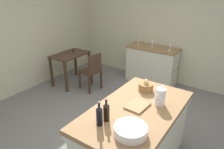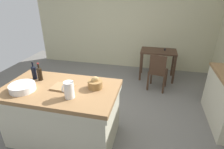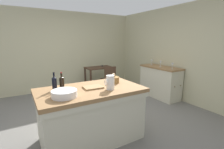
# 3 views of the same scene
# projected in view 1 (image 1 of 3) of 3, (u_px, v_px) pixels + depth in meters

# --- Properties ---
(ground_plane) EXTENTS (6.76, 6.76, 0.00)m
(ground_plane) POSITION_uv_depth(u_px,v_px,m) (110.00, 132.00, 3.60)
(ground_plane) COLOR #66635E
(wall_back) EXTENTS (5.32, 0.12, 2.60)m
(wall_back) POSITION_uv_depth(u_px,v_px,m) (8.00, 37.00, 4.43)
(wall_back) COLOR #B7B28E
(wall_back) RESTS_ON ground
(wall_right) EXTENTS (0.12, 5.20, 2.60)m
(wall_right) POSITION_uv_depth(u_px,v_px,m) (172.00, 30.00, 5.05)
(wall_right) COLOR #B7B28E
(wall_right) RESTS_ON ground
(island_table) EXTENTS (1.68, 0.95, 0.90)m
(island_table) POSITION_uv_depth(u_px,v_px,m) (135.00, 135.00, 2.80)
(island_table) COLOR olive
(island_table) RESTS_ON ground
(side_cabinet) EXTENTS (0.52, 1.26, 0.91)m
(side_cabinet) POSITION_uv_depth(u_px,v_px,m) (152.00, 65.00, 5.28)
(side_cabinet) COLOR olive
(side_cabinet) RESTS_ON ground
(writing_desk) EXTENTS (0.90, 0.56, 0.82)m
(writing_desk) POSITION_uv_depth(u_px,v_px,m) (70.00, 59.00, 5.13)
(writing_desk) COLOR #3D281C
(writing_desk) RESTS_ON ground
(wooden_chair) EXTENTS (0.47, 0.47, 0.89)m
(wooden_chair) POSITION_uv_depth(u_px,v_px,m) (92.00, 71.00, 4.86)
(wooden_chair) COLOR #3D281C
(wooden_chair) RESTS_ON ground
(pitcher) EXTENTS (0.17, 0.13, 0.27)m
(pitcher) POSITION_uv_depth(u_px,v_px,m) (160.00, 97.00, 2.68)
(pitcher) COLOR white
(pitcher) RESTS_ON island_table
(wash_bowl) EXTENTS (0.35, 0.35, 0.10)m
(wash_bowl) POSITION_uv_depth(u_px,v_px,m) (131.00, 130.00, 2.17)
(wash_bowl) COLOR white
(wash_bowl) RESTS_ON island_table
(bread_basket) EXTENTS (0.21, 0.21, 0.18)m
(bread_basket) POSITION_uv_depth(u_px,v_px,m) (146.00, 86.00, 3.05)
(bread_basket) COLOR olive
(bread_basket) RESTS_ON island_table
(cutting_board) EXTENTS (0.31, 0.24, 0.02)m
(cutting_board) POSITION_uv_depth(u_px,v_px,m) (137.00, 106.00, 2.67)
(cutting_board) COLOR #99754C
(cutting_board) RESTS_ON island_table
(wine_bottle_dark) EXTENTS (0.07, 0.07, 0.28)m
(wine_bottle_dark) POSITION_uv_depth(u_px,v_px,m) (106.00, 112.00, 2.37)
(wine_bottle_dark) COLOR black
(wine_bottle_dark) RESTS_ON island_table
(wine_bottle_amber) EXTENTS (0.07, 0.07, 0.29)m
(wine_bottle_amber) POSITION_uv_depth(u_px,v_px,m) (99.00, 116.00, 2.29)
(wine_bottle_amber) COLOR black
(wine_bottle_amber) RESTS_ON island_table
(wine_glass_far_left) EXTENTS (0.07, 0.07, 0.17)m
(wine_glass_far_left) POSITION_uv_depth(u_px,v_px,m) (170.00, 46.00, 4.80)
(wine_glass_far_left) COLOR white
(wine_glass_far_left) RESTS_ON side_cabinet
(wine_glass_left) EXTENTS (0.07, 0.07, 0.17)m
(wine_glass_left) POSITION_uv_depth(u_px,v_px,m) (153.00, 42.00, 5.07)
(wine_glass_left) COLOR white
(wine_glass_left) RESTS_ON side_cabinet
(wine_glass_middle) EXTENTS (0.07, 0.07, 0.16)m
(wine_glass_middle) POSITION_uv_depth(u_px,v_px,m) (139.00, 40.00, 5.30)
(wine_glass_middle) COLOR white
(wine_glass_middle) RESTS_ON side_cabinet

